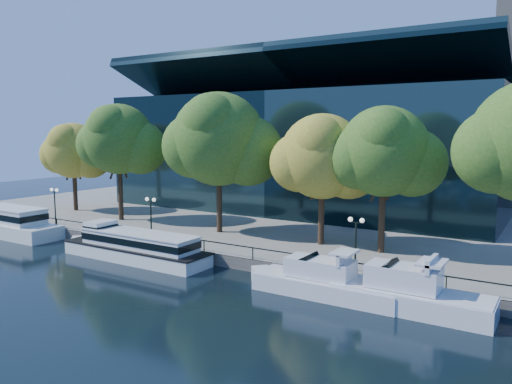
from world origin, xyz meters
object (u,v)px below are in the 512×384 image
Objects in this scene: tour_boat at (132,245)px; lamp_0 at (55,198)px; lamp_2 at (356,231)px; large_vessel at (9,223)px; lamp_1 at (151,208)px; tree_1 at (119,141)px; tree_3 at (324,158)px; tree_2 at (220,141)px; tree_4 at (386,153)px; cruiser_far at (403,292)px; tree_0 at (74,152)px; cruiser_near at (321,280)px.

tour_boat is 16.40m from lamp_0.
large_vessel is at bearing -174.77° from lamp_2.
large_vessel is 3.63× the size of lamp_1.
tree_3 is at bearing 1.81° from tree_1.
lamp_0 is (-15.75, 3.74, 2.67)m from tour_boat.
tour_boat is 1.14× the size of tree_2.
tour_boat is at bearing -13.35° from lamp_0.
lamp_0 and lamp_2 have the same top height.
tree_2 is at bearing -178.78° from tree_4.
lamp_2 is at bearing 5.23° from large_vessel.
tree_1 is 25.25m from tree_3.
tree_2 is 20.32m from lamp_0.
tour_boat is at bearing -142.98° from tree_3.
tree_4 is 3.10× the size of lamp_2.
tour_boat is at bearing -104.47° from tree_2.
tree_4 is (-4.60, 10.08, 8.33)m from cruiser_far.
tree_0 is 2.82× the size of lamp_0.
large_vessel is 25.21m from tree_2.
lamp_1 is (17.73, 3.51, 2.58)m from large_vessel.
tree_2 is (2.55, 9.88, 9.02)m from tour_boat.
tree_4 is at bearing 17.49° from lamp_1.
tree_2 is 3.54× the size of lamp_0.
tree_2 is 3.54× the size of lamp_1.
tour_boat is 4.76m from lamp_1.
cruiser_far is 0.84× the size of tree_1.
cruiser_near is 1.03× the size of cruiser_far.
lamp_2 is (5.69, -6.61, -4.93)m from tree_3.
tree_0 is at bearing 178.51° from tree_4.
tree_1 reaches higher than tree_0.
tree_3 is at bearing 178.94° from tree_4.
tree_1 is 0.94× the size of tree_2.
lamp_2 is (20.63, 0.00, 0.00)m from lamp_1.
lamp_2 reaches higher than tour_boat.
tree_1 is 3.34× the size of lamp_2.
tree_3 is (32.68, 10.11, 7.51)m from large_vessel.
tree_1 reaches higher than large_vessel.
tree_1 reaches higher than lamp_2.
large_vessel is 3.63× the size of lamp_2.
lamp_1 is (-1.23, 3.74, 2.67)m from tour_boat.
tree_2 is at bearing 58.40° from lamp_1.
large_vessel is at bearing -162.80° from tree_3.
tree_0 is 2.82× the size of lamp_2.
cruiser_near is at bearing -6.27° from lamp_0.
tree_0 is at bearing 152.62° from tour_boat.
tree_4 is at bearing 1.28° from tree_1.
tree_2 is (21.51, 9.65, 8.93)m from large_vessel.
tour_boat is at bearing -0.69° from large_vessel.
large_vessel is 1.29× the size of tree_0.
lamp_2 is at bearing 73.85° from cruiser_near.
lamp_0 reaches higher than large_vessel.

